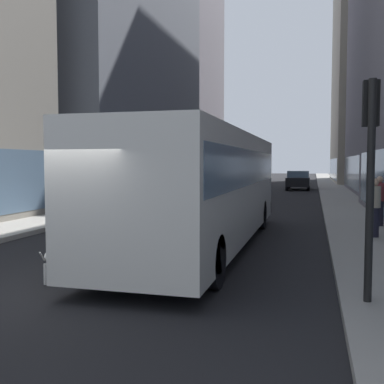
{
  "coord_description": "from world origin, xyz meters",
  "views": [
    {
      "loc": [
        4.06,
        -7.06,
        2.28
      ],
      "look_at": [
        0.48,
        6.29,
        1.4
      ],
      "focal_mm": 42.46,
      "sensor_mm": 36.0,
      "label": 1
    }
  ],
  "objects_px": {
    "dalmatian_dog": "(56,255)",
    "pedestrian_with_handbag": "(380,201)",
    "pedestrian_in_coat": "(374,207)",
    "transit_bus": "(206,182)",
    "traffic_light_near": "(370,153)",
    "car_blue_hatchback": "(142,198)",
    "car_red_coupe": "(253,175)",
    "car_black_suv": "(298,180)"
  },
  "relations": [
    {
      "from": "dalmatian_dog",
      "to": "pedestrian_in_coat",
      "type": "xyz_separation_m",
      "value": [
        6.49,
        6.27,
        0.5
      ]
    },
    {
      "from": "transit_bus",
      "to": "dalmatian_dog",
      "type": "height_order",
      "value": "transit_bus"
    },
    {
      "from": "pedestrian_with_handbag",
      "to": "car_blue_hatchback",
      "type": "bearing_deg",
      "value": 172.76
    },
    {
      "from": "transit_bus",
      "to": "car_black_suv",
      "type": "bearing_deg",
      "value": 86.71
    },
    {
      "from": "car_black_suv",
      "to": "traffic_light_near",
      "type": "height_order",
      "value": "traffic_light_near"
    },
    {
      "from": "dalmatian_dog",
      "to": "pedestrian_in_coat",
      "type": "height_order",
      "value": "pedestrian_in_coat"
    },
    {
      "from": "pedestrian_with_handbag",
      "to": "traffic_light_near",
      "type": "distance_m",
      "value": 9.25
    },
    {
      "from": "car_red_coupe",
      "to": "car_blue_hatchback",
      "type": "xyz_separation_m",
      "value": [
        -0.0,
        -35.76,
        0.0
      ]
    },
    {
      "from": "transit_bus",
      "to": "car_blue_hatchback",
      "type": "bearing_deg",
      "value": 125.96
    },
    {
      "from": "transit_bus",
      "to": "traffic_light_near",
      "type": "distance_m",
      "value": 6.0
    },
    {
      "from": "car_blue_hatchback",
      "to": "pedestrian_in_coat",
      "type": "relative_size",
      "value": 2.79
    },
    {
      "from": "car_blue_hatchback",
      "to": "pedestrian_with_handbag",
      "type": "relative_size",
      "value": 2.79
    },
    {
      "from": "car_black_suv",
      "to": "pedestrian_with_handbag",
      "type": "distance_m",
      "value": 23.69
    },
    {
      "from": "car_blue_hatchback",
      "to": "car_black_suv",
      "type": "xyz_separation_m",
      "value": [
        5.6,
        22.29,
        -0.0
      ]
    },
    {
      "from": "car_blue_hatchback",
      "to": "pedestrian_with_handbag",
      "type": "bearing_deg",
      "value": -7.24
    },
    {
      "from": "car_black_suv",
      "to": "dalmatian_dog",
      "type": "height_order",
      "value": "car_black_suv"
    },
    {
      "from": "car_red_coupe",
      "to": "transit_bus",
      "type": "bearing_deg",
      "value": -84.46
    },
    {
      "from": "dalmatian_dog",
      "to": "traffic_light_near",
      "type": "bearing_deg",
      "value": -2.46
    },
    {
      "from": "car_black_suv",
      "to": "pedestrian_with_handbag",
      "type": "bearing_deg",
      "value": -81.64
    },
    {
      "from": "transit_bus",
      "to": "pedestrian_with_handbag",
      "type": "bearing_deg",
      "value": 40.85
    },
    {
      "from": "car_black_suv",
      "to": "car_blue_hatchback",
      "type": "bearing_deg",
      "value": -104.1
    },
    {
      "from": "transit_bus",
      "to": "pedestrian_with_handbag",
      "type": "xyz_separation_m",
      "value": [
        5.05,
        4.36,
        -0.76
      ]
    },
    {
      "from": "car_blue_hatchback",
      "to": "pedestrian_in_coat",
      "type": "distance_m",
      "value": 9.33
    },
    {
      "from": "transit_bus",
      "to": "car_red_coupe",
      "type": "height_order",
      "value": "transit_bus"
    },
    {
      "from": "pedestrian_in_coat",
      "to": "transit_bus",
      "type": "bearing_deg",
      "value": -158.22
    },
    {
      "from": "dalmatian_dog",
      "to": "pedestrian_in_coat",
      "type": "bearing_deg",
      "value": 44.02
    },
    {
      "from": "dalmatian_dog",
      "to": "pedestrian_in_coat",
      "type": "relative_size",
      "value": 0.57
    },
    {
      "from": "dalmatian_dog",
      "to": "traffic_light_near",
      "type": "height_order",
      "value": "traffic_light_near"
    },
    {
      "from": "car_red_coupe",
      "to": "pedestrian_in_coat",
      "type": "bearing_deg",
      "value": -77.74
    },
    {
      "from": "dalmatian_dog",
      "to": "pedestrian_with_handbag",
      "type": "height_order",
      "value": "pedestrian_with_handbag"
    },
    {
      "from": "pedestrian_in_coat",
      "to": "car_black_suv",
      "type": "bearing_deg",
      "value": 96.53
    },
    {
      "from": "pedestrian_with_handbag",
      "to": "car_black_suv",
      "type": "bearing_deg",
      "value": 98.36
    },
    {
      "from": "traffic_light_near",
      "to": "dalmatian_dog",
      "type": "bearing_deg",
      "value": 177.54
    },
    {
      "from": "transit_bus",
      "to": "car_red_coupe",
      "type": "distance_m",
      "value": 41.47
    },
    {
      "from": "car_black_suv",
      "to": "traffic_light_near",
      "type": "relative_size",
      "value": 1.3
    },
    {
      "from": "pedestrian_with_handbag",
      "to": "traffic_light_near",
      "type": "xyz_separation_m",
      "value": [
        -1.35,
        -9.04,
        1.42
      ]
    },
    {
      "from": "pedestrian_in_coat",
      "to": "pedestrian_with_handbag",
      "type": "bearing_deg",
      "value": 79.43
    },
    {
      "from": "car_blue_hatchback",
      "to": "dalmatian_dog",
      "type": "xyz_separation_m",
      "value": [
        2.09,
        -9.95,
        -0.31
      ]
    },
    {
      "from": "pedestrian_with_handbag",
      "to": "traffic_light_near",
      "type": "relative_size",
      "value": 0.5
    },
    {
      "from": "transit_bus",
      "to": "traffic_light_near",
      "type": "height_order",
      "value": "traffic_light_near"
    },
    {
      "from": "dalmatian_dog",
      "to": "traffic_light_near",
      "type": "distance_m",
      "value": 5.94
    },
    {
      "from": "car_red_coupe",
      "to": "pedestrian_in_coat",
      "type": "distance_m",
      "value": 40.36
    }
  ]
}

